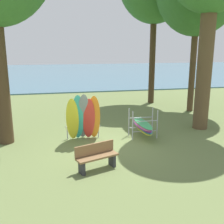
# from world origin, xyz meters

# --- Properties ---
(ground_plane) EXTENTS (80.00, 80.00, 0.00)m
(ground_plane) POSITION_xyz_m (0.00, 0.00, 0.00)
(ground_plane) COLOR olive
(lake_water) EXTENTS (80.00, 36.00, 0.10)m
(lake_water) POSITION_xyz_m (0.00, 30.86, 0.05)
(lake_water) COLOR #477084
(lake_water) RESTS_ON ground
(leaning_board_pile) EXTENTS (1.50, 0.99, 2.09)m
(leaning_board_pile) POSITION_xyz_m (-0.88, 0.88, 0.99)
(leaning_board_pile) COLOR yellow
(leaning_board_pile) RESTS_ON ground
(board_storage_rack) EXTENTS (1.15, 2.13, 1.25)m
(board_storage_rack) POSITION_xyz_m (1.71, 0.86, 0.52)
(board_storage_rack) COLOR #9EA0A5
(board_storage_rack) RESTS_ON ground
(park_bench) EXTENTS (1.46, 0.87, 0.85)m
(park_bench) POSITION_xyz_m (-0.75, -1.89, 0.45)
(park_bench) COLOR #2D2D33
(park_bench) RESTS_ON ground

